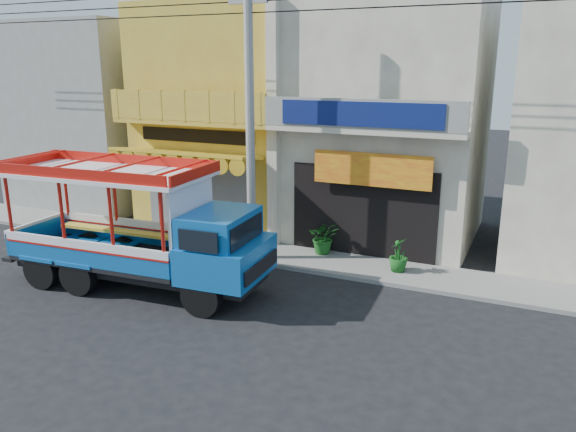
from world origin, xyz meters
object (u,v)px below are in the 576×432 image
at_px(utility_pole, 254,96).
at_px(songthaew_truck, 152,231).
at_px(green_sign, 175,225).
at_px(potted_plant_a, 324,237).
at_px(potted_plant_c, 399,255).

height_order(utility_pole, songthaew_truck, utility_pole).
distance_m(utility_pole, green_sign, 5.91).
distance_m(songthaew_truck, potted_plant_a, 5.55).
xyz_separation_m(potted_plant_a, potted_plant_c, (2.54, -0.60, -0.03)).
relative_size(green_sign, potted_plant_a, 0.87).
bearing_deg(green_sign, utility_pole, -13.99).
bearing_deg(potted_plant_a, utility_pole, -164.16).
bearing_deg(potted_plant_c, green_sign, -82.70).
xyz_separation_m(utility_pole, potted_plant_c, (4.26, 0.70, -4.41)).
height_order(green_sign, potted_plant_a, potted_plant_a).
bearing_deg(green_sign, songthaew_truck, -60.92).
xyz_separation_m(songthaew_truck, potted_plant_a, (3.15, 4.45, -1.01)).
distance_m(utility_pole, potted_plant_a, 4.89).
height_order(green_sign, potted_plant_c, potted_plant_c).
relative_size(songthaew_truck, potted_plant_a, 7.12).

